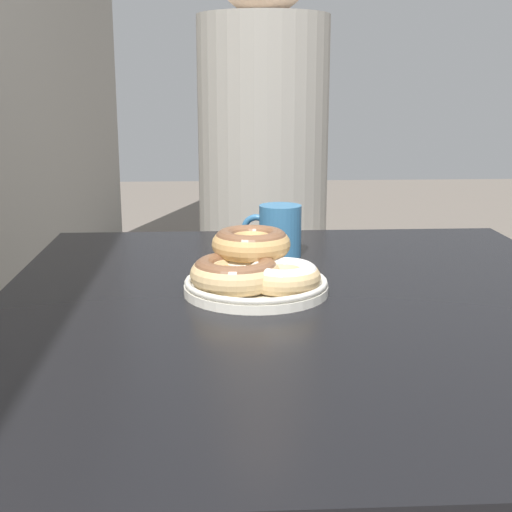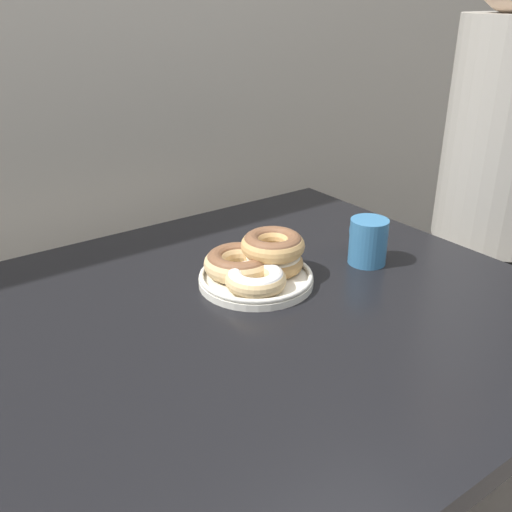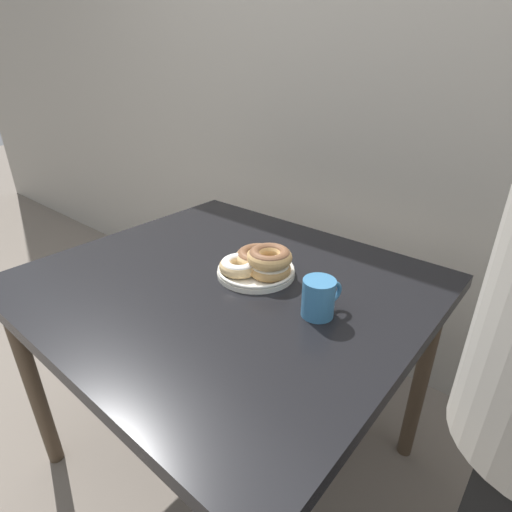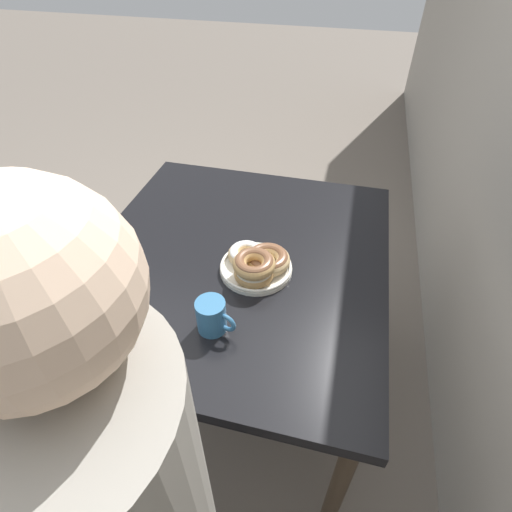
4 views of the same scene
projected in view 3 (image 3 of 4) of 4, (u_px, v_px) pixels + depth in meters
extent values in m
cube|color=#9E998E|center=(379.00, 63.00, 1.48)|extent=(8.00, 0.05, 2.60)
cube|color=black|center=(225.00, 285.00, 1.15)|extent=(1.08, 0.97, 0.04)
cylinder|color=#473828|center=(33.00, 385.00, 1.31)|extent=(0.05, 0.05, 0.70)
cylinder|color=#473828|center=(218.00, 285.00, 1.89)|extent=(0.05, 0.05, 0.70)
cylinder|color=#473828|center=(421.00, 379.00, 1.33)|extent=(0.05, 0.05, 0.70)
cylinder|color=silver|center=(256.00, 272.00, 1.17)|extent=(0.23, 0.23, 0.01)
torus|color=silver|center=(256.00, 269.00, 1.16)|extent=(0.23, 0.23, 0.01)
torus|color=#B2844C|center=(270.00, 269.00, 1.13)|extent=(0.15, 0.15, 0.03)
torus|color=silver|center=(270.00, 267.00, 1.13)|extent=(0.14, 0.14, 0.03)
torus|color=#D6B27A|center=(258.00, 258.00, 1.19)|extent=(0.18, 0.18, 0.04)
torus|color=brown|center=(259.00, 255.00, 1.18)|extent=(0.17, 0.17, 0.03)
torus|color=#D6B27A|center=(239.00, 266.00, 1.15)|extent=(0.16, 0.16, 0.04)
torus|color=white|center=(239.00, 264.00, 1.14)|extent=(0.15, 0.15, 0.03)
torus|color=tan|center=(270.00, 257.00, 1.12)|extent=(0.14, 0.14, 0.04)
torus|color=brown|center=(270.00, 255.00, 1.11)|extent=(0.13, 0.13, 0.03)
cylinder|color=teal|center=(318.00, 298.00, 0.96)|extent=(0.08, 0.08, 0.10)
cylinder|color=#382114|center=(320.00, 283.00, 0.95)|extent=(0.07, 0.07, 0.00)
torus|color=teal|center=(332.00, 292.00, 0.99)|extent=(0.03, 0.06, 0.06)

